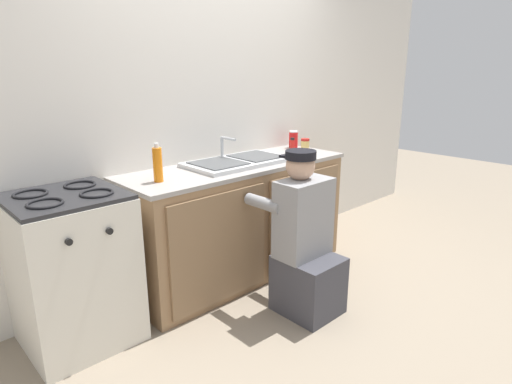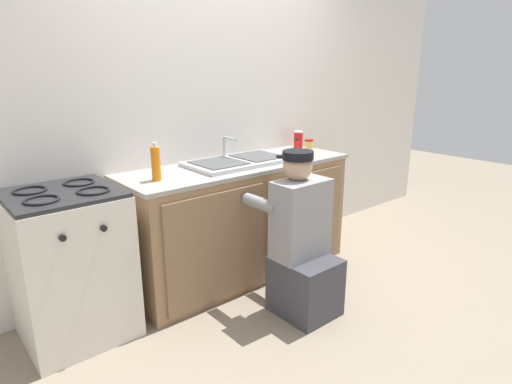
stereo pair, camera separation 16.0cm
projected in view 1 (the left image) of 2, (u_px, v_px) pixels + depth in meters
The scene contains 11 objects.
ground_plane at pixel (265, 285), 3.30m from camera, with size 12.00×12.00×0.00m, color gray.
back_wall at pixel (209, 115), 3.40m from camera, with size 6.00×0.10×2.50m, color silver.
counter_cabinet at pixel (239, 222), 3.38m from camera, with size 1.82×0.62×0.88m.
countertop at pixel (238, 166), 3.25m from camera, with size 1.86×0.62×0.03m, color #9E9993.
sink_double_basin at pixel (238, 161), 3.25m from camera, with size 0.80×0.44×0.19m.
stove_range at pixel (74, 269), 2.52m from camera, with size 0.61×0.62×0.94m.
plumber_person at pixel (305, 247), 2.85m from camera, with size 0.42×0.61×1.10m.
spice_bottle_red at pixel (292, 144), 3.81m from camera, with size 0.04×0.04×0.10m.
soda_cup_red at pixel (293, 139), 3.88m from camera, with size 0.08×0.08×0.15m.
condiment_jar at pixel (305, 146), 3.62m from camera, with size 0.07×0.07×0.13m.
soap_bottle_orange at pixel (158, 164), 2.71m from camera, with size 0.06×0.06×0.25m.
Camera 1 is at (-2.08, -2.11, 1.61)m, focal length 30.00 mm.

